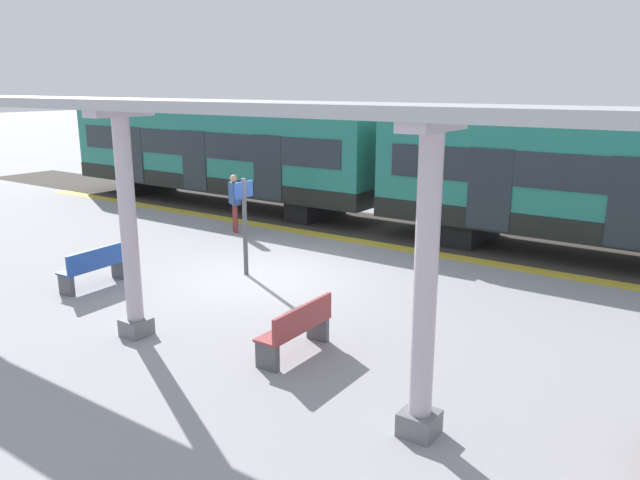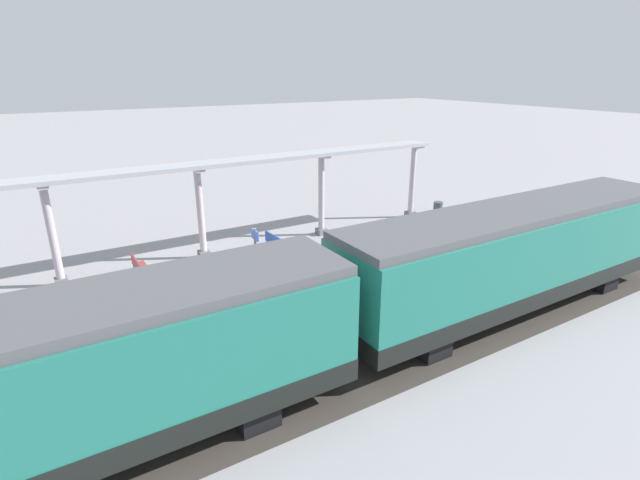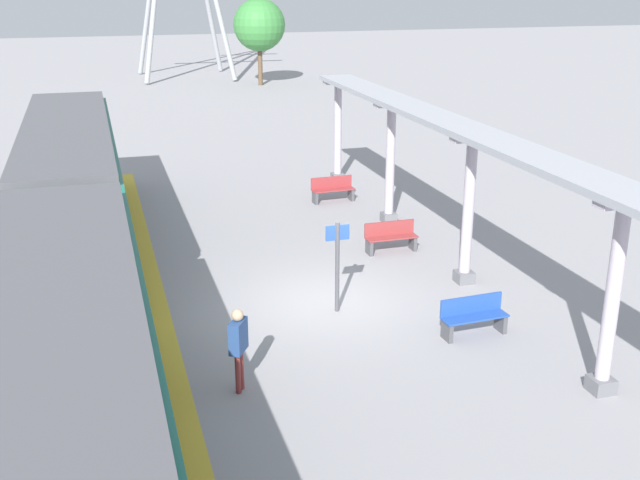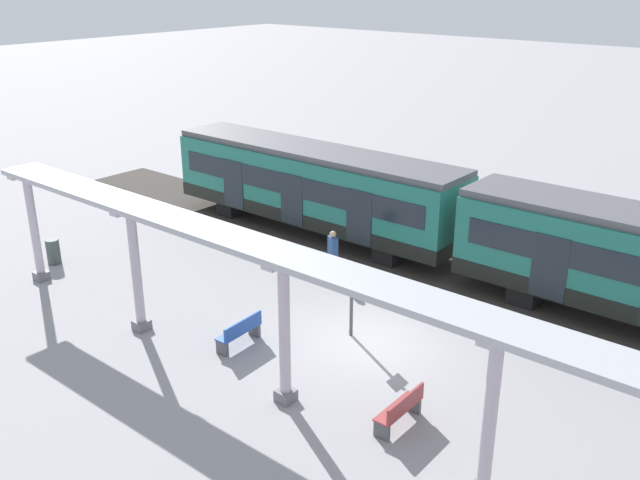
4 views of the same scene
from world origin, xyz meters
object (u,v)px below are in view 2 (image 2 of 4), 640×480
bench_far_end (140,269)px  canopy_pillar_second (321,195)px  train_far_carriage (26,399)px  train_near_carriage (515,256)px  platform_info_sign (256,251)px  canopy_pillar_third (201,213)px  canopy_pillar_nearest (412,181)px  bench_near_end (277,244)px  trash_bin (438,210)px  passenger_waiting_near_edge (372,269)px  canopy_pillar_fourth (52,236)px

bench_far_end → canopy_pillar_second: bearing=-83.6°
train_far_carriage → canopy_pillar_second: canopy_pillar_second is taller
train_near_carriage → platform_info_sign: size_ratio=5.88×
canopy_pillar_third → canopy_pillar_nearest: bearing=-90.0°
canopy_pillar_second → bench_far_end: bearing=96.4°
canopy_pillar_second → train_far_carriage: bearing=128.4°
train_far_carriage → bench_near_end: 12.49m
trash_bin → platform_info_sign: platform_info_sign is taller
passenger_waiting_near_edge → bench_near_end: bearing=10.2°
passenger_waiting_near_edge → canopy_pillar_third: bearing=29.9°
train_near_carriage → canopy_pillar_fourth: bearing=52.6°
bench_far_end → bench_near_end: bearing=-92.4°
train_near_carriage → passenger_waiting_near_edge: train_near_carriage is taller
canopy_pillar_third → train_far_carriage: bearing=146.5°
train_near_carriage → passenger_waiting_near_edge: bearing=48.5°
trash_bin → passenger_waiting_near_edge: bearing=123.0°
canopy_pillar_second → platform_info_sign: 6.23m
train_near_carriage → platform_info_sign: train_near_carriage is taller
bench_far_end → train_far_carriage: bearing=157.4°
train_near_carriage → train_far_carriage: size_ratio=1.00×
canopy_pillar_nearest → train_near_carriage: bearing=156.5°
train_near_carriage → canopy_pillar_nearest: canopy_pillar_nearest is taller
bench_near_end → platform_info_sign: platform_info_sign is taller
canopy_pillar_third → trash_bin: 12.43m
platform_info_sign → canopy_pillar_second: bearing=-53.5°
trash_bin → platform_info_sign: size_ratio=0.42×
train_far_carriage → canopy_pillar_third: 11.49m
canopy_pillar_second → canopy_pillar_third: (0.00, 5.76, 0.00)m
canopy_pillar_nearest → trash_bin: size_ratio=4.09×
train_far_carriage → trash_bin: 20.54m
canopy_pillar_third → platform_info_sign: size_ratio=1.73×
canopy_pillar_nearest → canopy_pillar_third: size_ratio=1.00×
train_near_carriage → canopy_pillar_fourth: 15.77m
trash_bin → canopy_pillar_fourth: bearing=86.6°
canopy_pillar_second → passenger_waiting_near_edge: bearing=163.3°
bench_near_end → passenger_waiting_near_edge: 5.51m
train_near_carriage → passenger_waiting_near_edge: 4.60m
train_near_carriage → canopy_pillar_second: canopy_pillar_second is taller
bench_far_end → passenger_waiting_near_edge: bearing=-130.7°
platform_info_sign → canopy_pillar_nearest: bearing=-70.8°
train_near_carriage → bench_far_end: size_ratio=8.59×
platform_info_sign → passenger_waiting_near_edge: platform_info_sign is taller
canopy_pillar_second → bench_far_end: size_ratio=2.53×
canopy_pillar_nearest → canopy_pillar_fourth: 16.68m
canopy_pillar_second → trash_bin: size_ratio=4.09×
canopy_pillar_nearest → bench_near_end: size_ratio=2.51×
train_far_carriage → passenger_waiting_near_edge: bearing=-73.5°
canopy_pillar_nearest → platform_info_sign: bearing=109.2°
train_far_carriage → canopy_pillar_fourth: canopy_pillar_fourth is taller
canopy_pillar_second → canopy_pillar_fourth: (0.00, 11.11, 0.00)m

